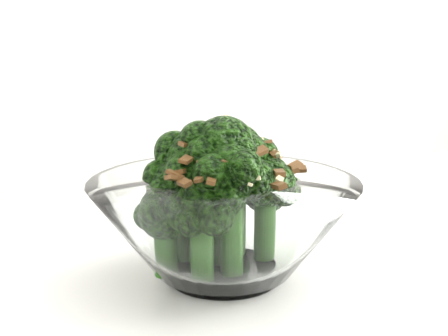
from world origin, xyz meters
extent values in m
cylinder|color=white|center=(-0.13, -0.01, 0.75)|extent=(0.08, 0.08, 0.01)
cylinder|color=#245215|center=(-0.13, -0.04, 0.79)|extent=(0.02, 0.02, 0.07)
sphere|color=#1D490D|center=(-0.13, -0.04, 0.84)|extent=(0.04, 0.04, 0.04)
cylinder|color=#245215|center=(-0.13, -0.01, 0.80)|extent=(0.02, 0.02, 0.08)
sphere|color=#1D490D|center=(-0.13, -0.01, 0.85)|extent=(0.05, 0.05, 0.05)
cylinder|color=#245215|center=(-0.18, -0.02, 0.78)|extent=(0.02, 0.02, 0.04)
sphere|color=#1D490D|center=(-0.18, -0.02, 0.81)|extent=(0.04, 0.04, 0.04)
cylinder|color=#245215|center=(-0.10, -0.01, 0.79)|extent=(0.02, 0.02, 0.05)
sphere|color=#1D490D|center=(-0.10, -0.01, 0.82)|extent=(0.04, 0.04, 0.04)
cylinder|color=#245215|center=(-0.16, 0.00, 0.79)|extent=(0.02, 0.02, 0.05)
sphere|color=#1D490D|center=(-0.16, 0.00, 0.82)|extent=(0.04, 0.04, 0.04)
cylinder|color=#245215|center=(-0.12, 0.00, 0.80)|extent=(0.02, 0.02, 0.07)
sphere|color=#1D490D|center=(-0.12, 0.00, 0.84)|extent=(0.04, 0.04, 0.04)
cylinder|color=#245215|center=(-0.15, 0.00, 0.80)|extent=(0.02, 0.02, 0.07)
sphere|color=#1D490D|center=(-0.15, 0.00, 0.84)|extent=(0.05, 0.05, 0.05)
cylinder|color=#245215|center=(-0.09, 0.01, 0.78)|extent=(0.02, 0.02, 0.04)
sphere|color=#1D490D|center=(-0.09, 0.01, 0.81)|extent=(0.04, 0.04, 0.04)
cylinder|color=#245215|center=(-0.15, -0.04, 0.78)|extent=(0.02, 0.02, 0.05)
sphere|color=#1D490D|center=(-0.15, -0.04, 0.82)|extent=(0.04, 0.04, 0.04)
cylinder|color=#245215|center=(-0.13, 0.03, 0.78)|extent=(0.02, 0.02, 0.04)
sphere|color=#1D490D|center=(-0.13, 0.03, 0.81)|extent=(0.04, 0.04, 0.04)
cube|color=brown|center=(-0.12, 0.03, 0.85)|extent=(0.01, 0.01, 0.00)
cube|color=brown|center=(-0.10, -0.05, 0.84)|extent=(0.01, 0.01, 0.00)
cube|color=brown|center=(-0.11, 0.03, 0.84)|extent=(0.01, 0.01, 0.01)
cube|color=brown|center=(-0.11, 0.04, 0.83)|extent=(0.01, 0.01, 0.00)
cube|color=brown|center=(-0.14, -0.05, 0.85)|extent=(0.01, 0.01, 0.01)
cube|color=brown|center=(-0.15, -0.01, 0.86)|extent=(0.01, 0.01, 0.01)
cube|color=brown|center=(-0.08, 0.01, 0.84)|extent=(0.01, 0.01, 0.01)
cube|color=brown|center=(-0.10, 0.00, 0.85)|extent=(0.01, 0.01, 0.00)
cube|color=brown|center=(-0.09, -0.01, 0.84)|extent=(0.01, 0.01, 0.01)
cube|color=brown|center=(-0.17, -0.05, 0.84)|extent=(0.01, 0.01, 0.01)
cube|color=brown|center=(-0.15, -0.06, 0.84)|extent=(0.01, 0.02, 0.00)
cube|color=brown|center=(-0.13, 0.00, 0.86)|extent=(0.01, 0.01, 0.01)
cube|color=brown|center=(-0.17, -0.04, 0.84)|extent=(0.01, 0.01, 0.01)
cube|color=brown|center=(-0.17, 0.02, 0.83)|extent=(0.01, 0.01, 0.00)
cube|color=brown|center=(-0.09, 0.01, 0.84)|extent=(0.01, 0.02, 0.01)
cube|color=brown|center=(-0.09, 0.02, 0.84)|extent=(0.01, 0.01, 0.00)
cube|color=brown|center=(-0.16, -0.03, 0.85)|extent=(0.01, 0.01, 0.01)
cube|color=brown|center=(-0.15, -0.04, 0.85)|extent=(0.01, 0.01, 0.01)
cube|color=brown|center=(-0.08, -0.03, 0.84)|extent=(0.01, 0.01, 0.01)
cube|color=brown|center=(-0.12, 0.04, 0.84)|extent=(0.01, 0.01, 0.01)
cube|color=brown|center=(-0.13, 0.01, 0.86)|extent=(0.01, 0.01, 0.01)
cube|color=brown|center=(-0.15, 0.00, 0.85)|extent=(0.01, 0.01, 0.01)
cube|color=brown|center=(-0.10, -0.01, 0.85)|extent=(0.01, 0.01, 0.01)
cube|color=brown|center=(-0.15, 0.02, 0.85)|extent=(0.01, 0.01, 0.01)
cube|color=brown|center=(-0.08, 0.01, 0.83)|extent=(0.01, 0.01, 0.01)
cube|color=brown|center=(-0.13, 0.04, 0.83)|extent=(0.01, 0.02, 0.01)
cube|color=brown|center=(-0.09, 0.00, 0.84)|extent=(0.01, 0.01, 0.01)
cube|color=brown|center=(-0.11, -0.04, 0.85)|extent=(0.01, 0.01, 0.01)
cube|color=brown|center=(-0.13, 0.02, 0.84)|extent=(0.02, 0.01, 0.00)
cube|color=brown|center=(-0.10, -0.06, 0.83)|extent=(0.01, 0.02, 0.01)
cube|color=brown|center=(-0.15, -0.01, 0.86)|extent=(0.01, 0.01, 0.01)
cube|color=brown|center=(-0.16, -0.02, 0.85)|extent=(0.01, 0.01, 0.01)
cube|color=brown|center=(-0.08, -0.03, 0.83)|extent=(0.01, 0.01, 0.01)
cube|color=brown|center=(-0.16, 0.03, 0.83)|extent=(0.01, 0.02, 0.01)
cube|color=brown|center=(-0.17, -0.04, 0.84)|extent=(0.01, 0.01, 0.01)
cube|color=brown|center=(-0.14, 0.00, 0.87)|extent=(0.01, 0.01, 0.00)
cube|color=brown|center=(-0.16, -0.05, 0.84)|extent=(0.01, 0.01, 0.01)
cube|color=brown|center=(-0.16, -0.02, 0.85)|extent=(0.02, 0.01, 0.01)
cube|color=brown|center=(-0.08, -0.02, 0.84)|extent=(0.01, 0.01, 0.01)
cube|color=brown|center=(-0.16, 0.00, 0.85)|extent=(0.01, 0.01, 0.01)
cube|color=brown|center=(-0.17, -0.03, 0.84)|extent=(0.01, 0.02, 0.01)
cube|color=beige|center=(-0.12, -0.06, 0.84)|extent=(0.01, 0.01, 0.00)
cube|color=beige|center=(-0.10, -0.06, 0.84)|extent=(0.01, 0.01, 0.01)
cube|color=beige|center=(-0.13, 0.02, 0.85)|extent=(0.01, 0.00, 0.00)
cube|color=beige|center=(-0.12, -0.06, 0.84)|extent=(0.00, 0.00, 0.00)
cube|color=beige|center=(-0.11, 0.03, 0.84)|extent=(0.00, 0.00, 0.00)
cube|color=beige|center=(-0.12, 0.03, 0.84)|extent=(0.00, 0.00, 0.00)
cube|color=beige|center=(-0.14, -0.05, 0.84)|extent=(0.00, 0.00, 0.00)
cube|color=beige|center=(-0.09, -0.01, 0.85)|extent=(0.01, 0.01, 0.01)
cube|color=beige|center=(-0.14, 0.00, 0.86)|extent=(0.00, 0.00, 0.00)
cube|color=beige|center=(-0.09, -0.02, 0.85)|extent=(0.01, 0.01, 0.00)
cube|color=beige|center=(-0.13, 0.00, 0.87)|extent=(0.01, 0.00, 0.00)
cube|color=beige|center=(-0.12, -0.05, 0.84)|extent=(0.01, 0.00, 0.00)
cube|color=beige|center=(-0.13, 0.00, 0.87)|extent=(0.01, 0.01, 0.00)
cube|color=beige|center=(-0.14, 0.01, 0.86)|extent=(0.01, 0.01, 0.00)
cube|color=beige|center=(-0.11, 0.03, 0.84)|extent=(0.01, 0.01, 0.00)
cube|color=beige|center=(-0.14, -0.03, 0.86)|extent=(0.01, 0.00, 0.00)
cube|color=beige|center=(-0.13, -0.01, 0.87)|extent=(0.01, 0.01, 0.01)
cube|color=beige|center=(-0.17, 0.00, 0.84)|extent=(0.01, 0.01, 0.00)
cube|color=beige|center=(-0.12, -0.01, 0.87)|extent=(0.01, 0.01, 0.00)
cube|color=beige|center=(-0.10, -0.01, 0.85)|extent=(0.01, 0.01, 0.00)
camera|label=1|loc=(-0.25, -0.49, 0.95)|focal=55.00mm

